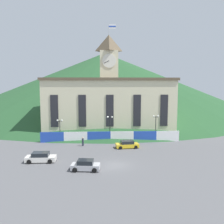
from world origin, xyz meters
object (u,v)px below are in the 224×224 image
street_lamp_center (60,125)px  car_silver_hatch (86,165)px  pedestrian (83,141)px  street_lamp_right (156,122)px  car_yellow_coupe (127,144)px  car_white_taxi (41,157)px  street_lamp_far_right (110,123)px

street_lamp_center → car_silver_hatch: bearing=-70.2°
car_silver_hatch → pedestrian: (-1.26, 13.34, 0.25)m
street_lamp_right → car_yellow_coupe: (-6.51, -5.46, -3.21)m
car_white_taxi → car_yellow_coupe: bearing=-152.3°
pedestrian → car_yellow_coupe: bearing=-152.6°
street_lamp_right → street_lamp_center: bearing=180.0°
street_lamp_far_right → pedestrian: size_ratio=3.01×
street_lamp_far_right → car_silver_hatch: bearing=-103.4°
pedestrian → street_lamp_right: bearing=-126.6°
street_lamp_right → car_white_taxi: street_lamp_right is taller
street_lamp_far_right → street_lamp_right: (9.50, -0.00, 0.08)m
street_lamp_center → pedestrian: bearing=-37.1°
car_yellow_coupe → car_silver_hatch: car_silver_hatch is taller
street_lamp_far_right → car_silver_hatch: street_lamp_far_right is taller
car_white_taxi → street_lamp_center: bearing=-94.4°
car_white_taxi → car_silver_hatch: bearing=149.8°
car_silver_hatch → car_white_taxi: bearing=156.2°
street_lamp_right → car_yellow_coupe: 9.09m
car_silver_hatch → street_lamp_center: bearing=115.8°
car_white_taxi → pedestrian: (5.77, 9.31, 0.25)m
car_white_taxi → car_yellow_coupe: 15.97m
street_lamp_far_right → car_silver_hatch: size_ratio=1.28×
street_lamp_far_right → pedestrian: bearing=-145.2°
street_lamp_far_right → car_white_taxi: street_lamp_far_right is taller
street_lamp_center → street_lamp_far_right: (10.19, 0.00, 0.38)m
street_lamp_right → car_white_taxi: 24.55m
car_silver_hatch → pedestrian: 13.40m
street_lamp_far_right → street_lamp_right: street_lamp_right is taller
street_lamp_right → car_silver_hatch: size_ratio=1.31×
car_white_taxi → car_yellow_coupe: car_white_taxi is taller
street_lamp_right → car_silver_hatch: (-13.55, -17.03, -3.14)m
car_silver_hatch → pedestrian: pedestrian is taller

